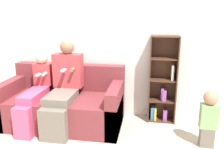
# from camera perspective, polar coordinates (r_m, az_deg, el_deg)

# --- Properties ---
(ground_plane) EXTENTS (14.00, 14.00, 0.00)m
(ground_plane) POSITION_cam_1_polar(r_m,az_deg,el_deg) (3.37, -11.12, -15.62)
(ground_plane) COLOR beige
(back_wall) EXTENTS (10.00, 0.06, 2.55)m
(back_wall) POSITION_cam_1_polar(r_m,az_deg,el_deg) (3.93, -6.75, 8.62)
(back_wall) COLOR silver
(back_wall) RESTS_ON ground_plane
(couch) EXTENTS (1.80, 0.92, 0.87)m
(couch) POSITION_cam_1_polar(r_m,az_deg,el_deg) (3.78, -11.56, -7.13)
(couch) COLOR maroon
(couch) RESTS_ON ground_plane
(adult_seated) EXTENTS (0.44, 0.84, 1.29)m
(adult_seated) POSITION_cam_1_polar(r_m,az_deg,el_deg) (3.55, -11.55, -2.34)
(adult_seated) COLOR #70665B
(adult_seated) RESTS_ON ground_plane
(child_seated) EXTENTS (0.28, 0.86, 1.08)m
(child_seated) POSITION_cam_1_polar(r_m,az_deg,el_deg) (3.71, -18.12, -3.91)
(child_seated) COLOR #DB4C75
(child_seated) RESTS_ON ground_plane
(toddler_standing) EXTENTS (0.21, 0.18, 0.76)m
(toddler_standing) POSITION_cam_1_polar(r_m,az_deg,el_deg) (3.27, 22.26, -9.35)
(toddler_standing) COLOR #70665B
(toddler_standing) RESTS_ON ground_plane
(bookshelf) EXTENTS (0.42, 0.25, 1.35)m
(bookshelf) POSITION_cam_1_polar(r_m,az_deg,el_deg) (3.79, 12.03, -2.27)
(bookshelf) COLOR #4C2D1E
(bookshelf) RESTS_ON ground_plane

